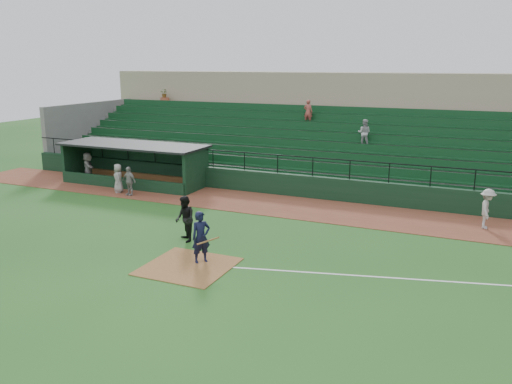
% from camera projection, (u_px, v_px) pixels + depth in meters
% --- Properties ---
extents(ground, '(90.00, 90.00, 0.00)m').
position_uv_depth(ground, '(202.00, 258.00, 19.73)').
color(ground, '#21541B').
rests_on(ground, ground).
extents(warning_track, '(40.00, 4.00, 0.03)m').
position_uv_depth(warning_track, '(280.00, 206.00, 26.83)').
color(warning_track, brown).
rests_on(warning_track, ground).
extents(home_plate_dirt, '(3.00, 3.00, 0.03)m').
position_uv_depth(home_plate_dirt, '(188.00, 266.00, 18.83)').
color(home_plate_dirt, brown).
rests_on(home_plate_dirt, ground).
extents(foul_line, '(17.49, 4.44, 0.01)m').
position_uv_depth(foul_line, '(429.00, 280.00, 17.65)').
color(foul_line, white).
rests_on(foul_line, ground).
extents(stadium_structure, '(38.00, 13.08, 6.40)m').
position_uv_depth(stadium_structure, '(328.00, 139.00, 33.80)').
color(stadium_structure, black).
rests_on(stadium_structure, ground).
extents(dugout, '(8.90, 3.20, 2.42)m').
position_uv_depth(dugout, '(138.00, 161.00, 31.72)').
color(dugout, black).
rests_on(dugout, ground).
extents(batter_at_plate, '(1.20, 0.84, 1.93)m').
position_uv_depth(batter_at_plate, '(201.00, 237.00, 19.01)').
color(batter_at_plate, black).
rests_on(batter_at_plate, ground).
extents(umpire, '(1.15, 1.15, 1.88)m').
position_uv_depth(umpire, '(185.00, 219.00, 21.31)').
color(umpire, black).
rests_on(umpire, ground).
extents(runner, '(0.65, 1.14, 1.76)m').
position_uv_depth(runner, '(487.00, 209.00, 22.90)').
color(runner, '#ADA7A2').
rests_on(runner, warning_track).
extents(dugout_player_a, '(0.99, 0.55, 1.59)m').
position_uv_depth(dugout_player_a, '(129.00, 181.00, 28.67)').
color(dugout_player_a, gray).
rests_on(dugout_player_a, warning_track).
extents(dugout_player_b, '(0.90, 0.93, 1.60)m').
position_uv_depth(dugout_player_b, '(118.00, 178.00, 29.33)').
color(dugout_player_b, gray).
rests_on(dugout_player_b, warning_track).
extents(dugout_player_c, '(1.54, 1.53, 1.78)m').
position_uv_depth(dugout_player_c, '(88.00, 167.00, 32.07)').
color(dugout_player_c, '#9D9893').
rests_on(dugout_player_c, warning_track).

